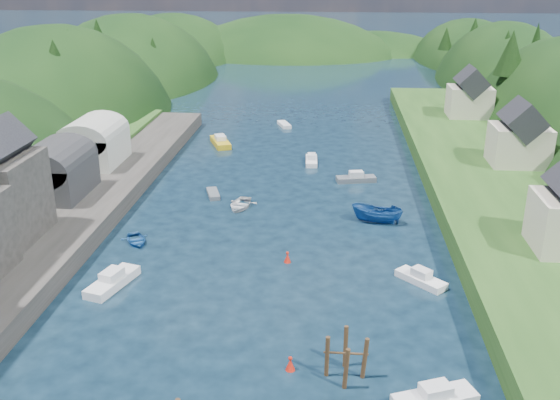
{
  "coord_description": "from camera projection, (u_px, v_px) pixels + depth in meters",
  "views": [
    {
      "loc": [
        5.14,
        -31.44,
        26.68
      ],
      "look_at": [
        0.0,
        28.0,
        4.0
      ],
      "focal_mm": 40.0,
      "sensor_mm": 36.0,
      "label": 1
    }
  ],
  "objects": [
    {
      "name": "channel_buoy_far",
      "position": [
        287.0,
        258.0,
        59.3
      ],
      "size": [
        0.7,
        0.7,
        1.1
      ],
      "color": "#B51B0E",
      "rests_on": "ground"
    },
    {
      "name": "far_hills",
      "position": [
        322.0,
        85.0,
        204.96
      ],
      "size": [
        103.0,
        68.0,
        44.0
      ],
      "color": "black",
      "rests_on": "ground"
    },
    {
      "name": "moored_boats",
      "position": [
        249.0,
        259.0,
        58.69
      ],
      "size": [
        33.2,
        90.96,
        2.18
      ],
      "color": "silver",
      "rests_on": "ground"
    },
    {
      "name": "boat_sheds",
      "position": [
        75.0,
        152.0,
        75.71
      ],
      "size": [
        7.0,
        21.0,
        7.5
      ],
      "color": "#2D2D30",
      "rests_on": "quay_left"
    },
    {
      "name": "hillside_left",
      "position": [
        60.0,
        164.0,
        115.5
      ],
      "size": [
        44.0,
        245.56,
        52.0
      ],
      "color": "black",
      "rests_on": "ground"
    },
    {
      "name": "quay_left",
      "position": [
        22.0,
        251.0,
        59.38
      ],
      "size": [
        12.0,
        110.0,
        2.0
      ],
      "primitive_type": "cube",
      "color": "#2D2B28",
      "rests_on": "ground"
    },
    {
      "name": "hill_trees",
      "position": [
        303.0,
        72.0,
        95.06
      ],
      "size": [
        91.78,
        145.07,
        11.8
      ],
      "color": "black",
      "rests_on": "ground"
    },
    {
      "name": "terrace_right",
      "position": [
        498.0,
        193.0,
        73.99
      ],
      "size": [
        16.0,
        120.0,
        2.4
      ],
      "primitive_type": "cube",
      "color": "#234719",
      "rests_on": "ground"
    },
    {
      "name": "piling_cluster_far",
      "position": [
        346.0,
        361.0,
        42.51
      ],
      "size": [
        3.06,
        2.87,
        3.78
      ],
      "color": "#382314",
      "rests_on": "ground"
    },
    {
      "name": "right_bank_cottages",
      "position": [
        511.0,
        137.0,
        79.86
      ],
      "size": [
        9.0,
        59.24,
        8.41
      ],
      "color": "beige",
      "rests_on": "terrace_right"
    },
    {
      "name": "ground",
      "position": [
        294.0,
        171.0,
        85.74
      ],
      "size": [
        600.0,
        600.0,
        0.0
      ],
      "primitive_type": "plane",
      "color": "black",
      "rests_on": "ground"
    },
    {
      "name": "channel_buoy_near",
      "position": [
        290.0,
        364.0,
        43.54
      ],
      "size": [
        0.7,
        0.7,
        1.1
      ],
      "color": "#B51B0E",
      "rests_on": "ground"
    }
  ]
}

